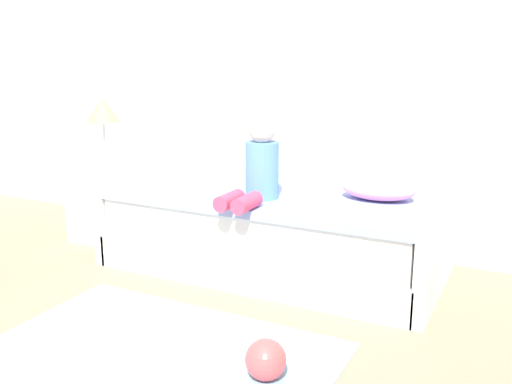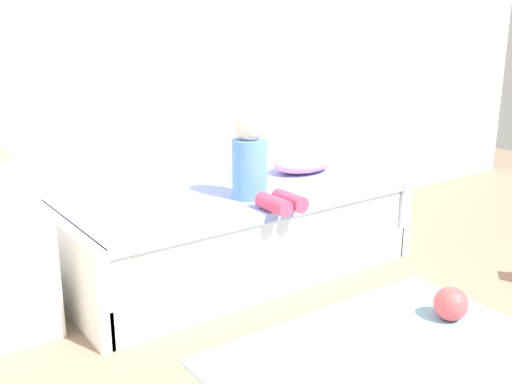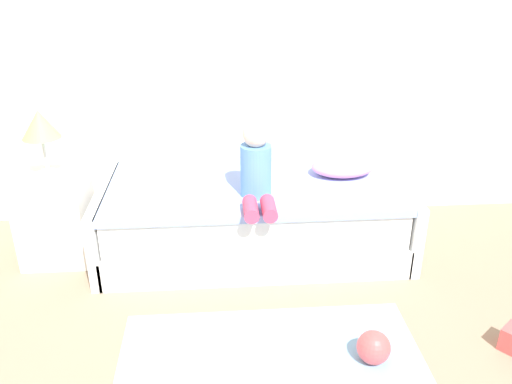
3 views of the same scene
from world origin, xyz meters
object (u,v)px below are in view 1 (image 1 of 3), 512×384
object	(u,v)px
pillow	(379,189)
toy_ball	(266,360)
bed	(274,230)
child_figure	(258,166)
nightstand	(109,199)
table_lamp	(103,113)

from	to	relation	value
pillow	toy_ball	bearing A→B (deg)	-94.53
bed	child_figure	size ratio (longest dim) A/B	4.14
nightstand	pillow	bearing A→B (deg)	3.28
bed	nightstand	size ratio (longest dim) A/B	3.52
nightstand	toy_ball	world-z (taller)	nightstand
pillow	child_figure	bearing A→B (deg)	-152.69
bed	child_figure	world-z (taller)	child_figure
nightstand	pillow	xyz separation A→B (m)	(1.99, 0.11, 0.26)
bed	toy_ball	size ratio (longest dim) A/B	11.95
table_lamp	pillow	size ratio (longest dim) A/B	1.02
pillow	nightstand	bearing A→B (deg)	-176.72
child_figure	pillow	distance (m)	0.73
table_lamp	toy_ball	distance (m)	2.39
bed	toy_ball	xyz separation A→B (m)	(0.54, -1.22, -0.16)
nightstand	table_lamp	size ratio (longest dim) A/B	1.33
bed	toy_ball	bearing A→B (deg)	-66.20
table_lamp	child_figure	bearing A→B (deg)	-8.99
bed	table_lamp	bearing A→B (deg)	-179.40
nightstand	child_figure	size ratio (longest dim) A/B	1.18
bed	table_lamp	world-z (taller)	table_lamp
child_figure	pillow	size ratio (longest dim) A/B	1.16
nightstand	pillow	world-z (taller)	pillow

